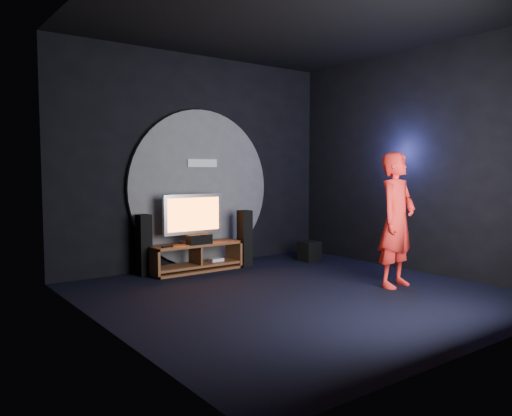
{
  "coord_description": "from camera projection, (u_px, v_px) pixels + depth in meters",
  "views": [
    {
      "loc": [
        -4.22,
        -4.82,
        1.61
      ],
      "look_at": [
        0.12,
        1.05,
        1.05
      ],
      "focal_mm": 35.0,
      "sensor_mm": 36.0,
      "label": 1
    }
  ],
  "objects": [
    {
      "name": "subwoofer",
      "position": [
        309.0,
        251.0,
        8.82
      ],
      "size": [
        0.31,
        0.31,
        0.35
      ],
      "primitive_type": "cube",
      "color": "black",
      "rests_on": "ground"
    },
    {
      "name": "right_wall",
      "position": [
        417.0,
        161.0,
        7.83
      ],
      "size": [
        0.04,
        5.0,
        3.5
      ],
      "primitive_type": "cube",
      "color": "black",
      "rests_on": "ground"
    },
    {
      "name": "tower_speaker_left",
      "position": [
        144.0,
        245.0,
        7.59
      ],
      "size": [
        0.19,
        0.21,
        0.93
      ],
      "primitive_type": "cube",
      "color": "black",
      "rests_on": "ground"
    },
    {
      "name": "remote",
      "position": [
        167.0,
        247.0,
        7.47
      ],
      "size": [
        0.18,
        0.05,
        0.02
      ],
      "primitive_type": "cube",
      "color": "black",
      "rests_on": "media_console"
    },
    {
      "name": "tower_speaker_right",
      "position": [
        245.0,
        238.0,
        8.35
      ],
      "size": [
        0.19,
        0.21,
        0.93
      ],
      "primitive_type": "cube",
      "color": "black",
      "rests_on": "ground"
    },
    {
      "name": "floor",
      "position": [
        296.0,
        294.0,
        6.49
      ],
      "size": [
        5.0,
        5.0,
        0.0
      ],
      "primitive_type": "plane",
      "color": "black",
      "rests_on": "ground"
    },
    {
      "name": "center_speaker",
      "position": [
        199.0,
        239.0,
        7.79
      ],
      "size": [
        0.4,
        0.15,
        0.15
      ],
      "primitive_type": "cube",
      "color": "black",
      "rests_on": "media_console"
    },
    {
      "name": "back_wall",
      "position": [
        199.0,
        161.0,
        8.36
      ],
      "size": [
        5.0,
        0.04,
        3.5
      ],
      "primitive_type": "cube",
      "color": "black",
      "rests_on": "ground"
    },
    {
      "name": "wall_disc_panel",
      "position": [
        201.0,
        188.0,
        8.34
      ],
      "size": [
        2.6,
        0.11,
        2.6
      ],
      "color": "#515156",
      "rests_on": "ground"
    },
    {
      "name": "tv",
      "position": [
        193.0,
        216.0,
        7.92
      ],
      "size": [
        1.03,
        0.22,
        0.78
      ],
      "color": "#AAA9B1",
      "rests_on": "media_console"
    },
    {
      "name": "ceiling",
      "position": [
        298.0,
        18.0,
        6.22
      ],
      "size": [
        5.0,
        5.0,
        0.01
      ],
      "primitive_type": "cube",
      "color": "black",
      "rests_on": "back_wall"
    },
    {
      "name": "left_wall",
      "position": [
        104.0,
        155.0,
        4.87
      ],
      "size": [
        0.04,
        5.0,
        3.5
      ],
      "primitive_type": "cube",
      "color": "black",
      "rests_on": "ground"
    },
    {
      "name": "front_wall",
      "position": [
        487.0,
        154.0,
        4.35
      ],
      "size": [
        5.0,
        0.04,
        3.5
      ],
      "primitive_type": "cube",
      "color": "black",
      "rests_on": "ground"
    },
    {
      "name": "media_console",
      "position": [
        196.0,
        259.0,
        7.92
      ],
      "size": [
        1.5,
        0.45,
        0.45
      ],
      "color": "brown",
      "rests_on": "ground"
    },
    {
      "name": "player",
      "position": [
        397.0,
        220.0,
        6.83
      ],
      "size": [
        0.74,
        0.54,
        1.85
      ],
      "primitive_type": "imported",
      "rotation": [
        0.0,
        0.0,
        0.16
      ],
      "color": "red",
      "rests_on": "ground"
    }
  ]
}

